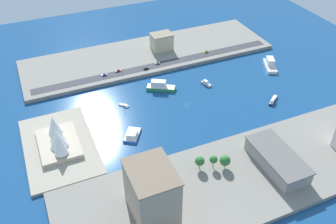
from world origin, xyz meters
The scene contains 22 objects.
ground_plane centered at (0.00, 0.00, 0.00)m, with size 440.00×440.00×0.00m, color navy.
quay_west centered at (-86.12, 0.00, 1.58)m, with size 70.00×240.00×3.16m, color gray.
quay_east centered at (86.12, 0.00, 1.58)m, with size 70.00×240.00×3.16m, color gray.
peninsula_point centered at (-10.64, 103.60, 1.00)m, with size 76.97×47.20×2.00m, color #A89E89.
road_strip centered at (61.45, 0.00, 3.23)m, with size 9.61×228.00×0.15m, color #38383D.
sailboat_small_white centered at (17.40, 47.52, 0.77)m, with size 8.09×7.20×9.13m.
yacht_sleek_gray centered at (18.48, -27.46, 1.46)m, with size 11.54×6.07×4.03m.
catamaran_blue centered at (-19.95, 53.27, 1.72)m, with size 19.03×17.06×4.68m.
ferry_green_doubledeck centered at (28.02, 11.62, 3.04)m, with size 18.93×25.25×8.22m.
patrol_launch_navy centered at (-24.81, -65.86, 1.44)m, with size 11.67×14.12×3.97m.
ferry_white_commuter centered at (21.58, -96.19, 2.92)m, with size 26.37×17.98×8.15m.
apartment_midrise_tan centered at (-88.56, 64.39, 19.40)m, with size 30.24×24.30×32.41m.
carpark_squat_concrete centered at (-87.34, -21.88, 8.45)m, with size 45.51×21.18×10.52m.
office_block_beige centered at (89.12, -15.09, 11.17)m, with size 15.08×20.59×15.96m.
hatchback_blue centered at (63.14, 50.72, 4.11)m, with size 1.91×4.69×1.65m.
sedan_silver centered at (63.19, -0.09, 4.09)m, with size 2.05×4.65×1.58m.
taxi_yellow_cab centered at (64.57, -52.06, 4.07)m, with size 2.14×4.36×1.55m.
pickup_red centered at (64.95, 37.50, 4.03)m, with size 1.95×5.04×1.44m.
suv_black centered at (58.50, 12.99, 4.11)m, with size 1.88×4.97×1.62m.
traffic_light_waterfront centered at (55.77, 35.99, 7.50)m, with size 0.36×0.36×6.50m.
opera_landmark centered at (-10.76, 103.60, 9.03)m, with size 38.18×27.08×19.93m.
park_tree_cluster centered at (-72.75, 15.91, 9.30)m, with size 12.29×21.80×9.43m.
Camera 1 is at (-212.83, 108.39, 176.14)m, focal length 39.25 mm.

